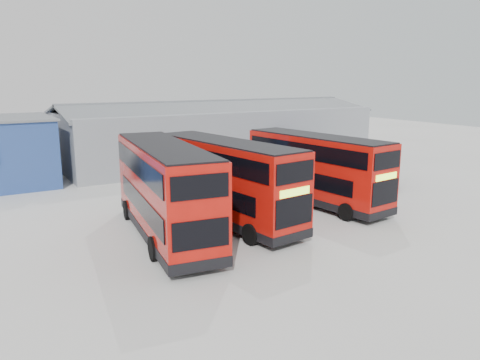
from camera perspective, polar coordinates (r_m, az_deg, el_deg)
ground_plane at (r=26.73m, az=2.27°, el=-5.07°), size 120.00×120.00×0.00m
maintenance_shed at (r=47.12m, az=-2.87°, el=5.76°), size 30.50×12.00×5.89m
double_decker_left at (r=23.79m, az=-9.11°, el=-1.44°), size 4.25×11.60×4.81m
double_decker_centre at (r=26.06m, az=-1.71°, el=-0.26°), size 3.88×11.19×4.64m
double_decker_right at (r=30.20m, az=9.24°, el=1.18°), size 3.66×10.78×4.48m
single_decker_blue at (r=39.94m, az=11.26°, el=2.70°), size 4.08×11.13×2.96m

